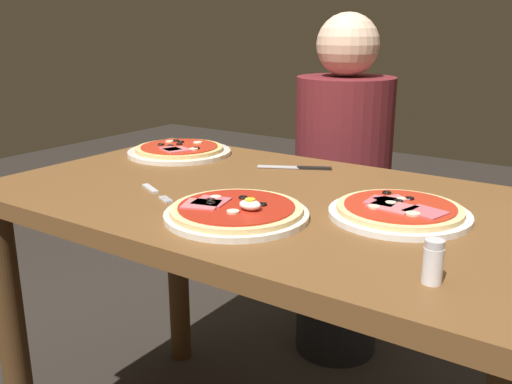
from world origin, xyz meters
The scene contains 8 objects.
dining_table centered at (0.00, 0.00, 0.65)m, with size 1.27×0.74×0.78m.
pizza_foreground centered at (0.03, -0.17, 0.79)m, with size 0.28×0.28×0.05m.
pizza_across_left centered at (-0.44, 0.20, 0.79)m, with size 0.30×0.30×0.03m.
pizza_across_right centered at (0.29, 0.01, 0.79)m, with size 0.28×0.28×0.03m.
fork centered at (-0.23, -0.13, 0.78)m, with size 0.15×0.08×0.00m.
knife centered at (-0.07, 0.24, 0.78)m, with size 0.18×0.11×0.01m.
salt_shaker centered at (0.44, -0.25, 0.81)m, with size 0.03×0.03×0.07m.
diner_person centered at (-0.15, 0.68, 0.56)m, with size 0.32×0.32×1.18m.
Camera 1 is at (0.66, -1.02, 1.14)m, focal length 40.00 mm.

